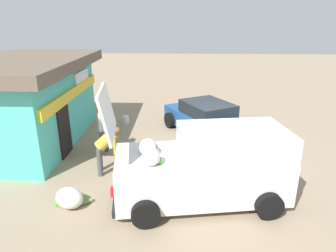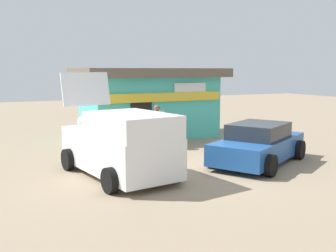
{
  "view_description": "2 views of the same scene",
  "coord_description": "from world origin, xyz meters",
  "px_view_note": "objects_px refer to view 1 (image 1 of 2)",
  "views": [
    {
      "loc": [
        -9.61,
        0.95,
        4.33
      ],
      "look_at": [
        -0.47,
        1.37,
        1.04
      ],
      "focal_mm": 32.2,
      "sensor_mm": 36.0,
      "label": 1
    },
    {
      "loc": [
        -6.54,
        -10.17,
        2.96
      ],
      "look_at": [
        -0.53,
        2.32,
        1.03
      ],
      "focal_mm": 42.91,
      "sensor_mm": 36.0,
      "label": 2
    }
  ],
  "objects_px": {
    "customer_bending": "(106,146)",
    "unloaded_banana_pile": "(70,198)",
    "vendor_standing": "(103,126)",
    "parked_sedan": "(207,119)",
    "paint_bucket": "(126,120)",
    "storefront_bar": "(30,100)",
    "delivery_van": "(206,166)"
  },
  "relations": [
    {
      "from": "parked_sedan",
      "to": "paint_bucket",
      "type": "bearing_deg",
      "value": 72.48
    },
    {
      "from": "delivery_van",
      "to": "customer_bending",
      "type": "xyz_separation_m",
      "value": [
        1.23,
        2.8,
        -0.05
      ]
    },
    {
      "from": "storefront_bar",
      "to": "parked_sedan",
      "type": "relative_size",
      "value": 1.48
    },
    {
      "from": "parked_sedan",
      "to": "paint_bucket",
      "type": "xyz_separation_m",
      "value": [
        1.07,
        3.4,
        -0.43
      ]
    },
    {
      "from": "storefront_bar",
      "to": "unloaded_banana_pile",
      "type": "distance_m",
      "value": 4.93
    },
    {
      "from": "customer_bending",
      "to": "unloaded_banana_pile",
      "type": "xyz_separation_m",
      "value": [
        -1.74,
        0.51,
        -0.64
      ]
    },
    {
      "from": "customer_bending",
      "to": "paint_bucket",
      "type": "xyz_separation_m",
      "value": [
        4.34,
        0.24,
        -0.68
      ]
    },
    {
      "from": "unloaded_banana_pile",
      "to": "delivery_van",
      "type": "bearing_deg",
      "value": -81.31
    },
    {
      "from": "storefront_bar",
      "to": "paint_bucket",
      "type": "distance_m",
      "value": 3.92
    },
    {
      "from": "unloaded_banana_pile",
      "to": "paint_bucket",
      "type": "height_order",
      "value": "unloaded_banana_pile"
    },
    {
      "from": "paint_bucket",
      "to": "storefront_bar",
      "type": "bearing_deg",
      "value": 126.29
    },
    {
      "from": "parked_sedan",
      "to": "unloaded_banana_pile",
      "type": "distance_m",
      "value": 6.22
    },
    {
      "from": "customer_bending",
      "to": "unloaded_banana_pile",
      "type": "distance_m",
      "value": 1.92
    },
    {
      "from": "delivery_van",
      "to": "paint_bucket",
      "type": "bearing_deg",
      "value": 28.55
    },
    {
      "from": "storefront_bar",
      "to": "unloaded_banana_pile",
      "type": "bearing_deg",
      "value": -145.62
    },
    {
      "from": "unloaded_banana_pile",
      "to": "storefront_bar",
      "type": "bearing_deg",
      "value": 34.38
    },
    {
      "from": "storefront_bar",
      "to": "delivery_van",
      "type": "xyz_separation_m",
      "value": [
        -3.41,
        -5.99,
        -0.67
      ]
    },
    {
      "from": "vendor_standing",
      "to": "storefront_bar",
      "type": "bearing_deg",
      "value": 72.89
    },
    {
      "from": "delivery_van",
      "to": "paint_bucket",
      "type": "xyz_separation_m",
      "value": [
        5.58,
        3.03,
        -0.74
      ]
    },
    {
      "from": "storefront_bar",
      "to": "vendor_standing",
      "type": "xyz_separation_m",
      "value": [
        -0.85,
        -2.78,
        -0.62
      ]
    },
    {
      "from": "delivery_van",
      "to": "customer_bending",
      "type": "relative_size",
      "value": 3.23
    },
    {
      "from": "unloaded_banana_pile",
      "to": "paint_bucket",
      "type": "distance_m",
      "value": 6.09
    },
    {
      "from": "customer_bending",
      "to": "delivery_van",
      "type": "bearing_deg",
      "value": -113.79
    },
    {
      "from": "unloaded_banana_pile",
      "to": "paint_bucket",
      "type": "relative_size",
      "value": 2.64
    },
    {
      "from": "delivery_van",
      "to": "unloaded_banana_pile",
      "type": "bearing_deg",
      "value": 98.69
    },
    {
      "from": "vendor_standing",
      "to": "parked_sedan",
      "type": "bearing_deg",
      "value": -61.41
    },
    {
      "from": "parked_sedan",
      "to": "vendor_standing",
      "type": "distance_m",
      "value": 4.09
    },
    {
      "from": "delivery_van",
      "to": "unloaded_banana_pile",
      "type": "xyz_separation_m",
      "value": [
        -0.51,
        3.31,
        -0.69
      ]
    },
    {
      "from": "vendor_standing",
      "to": "unloaded_banana_pile",
      "type": "xyz_separation_m",
      "value": [
        -3.06,
        0.1,
        -0.74
      ]
    },
    {
      "from": "storefront_bar",
      "to": "customer_bending",
      "type": "xyz_separation_m",
      "value": [
        -2.17,
        -3.19,
        -0.72
      ]
    },
    {
      "from": "vendor_standing",
      "to": "unloaded_banana_pile",
      "type": "height_order",
      "value": "vendor_standing"
    },
    {
      "from": "vendor_standing",
      "to": "customer_bending",
      "type": "relative_size",
      "value": 1.19
    }
  ]
}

